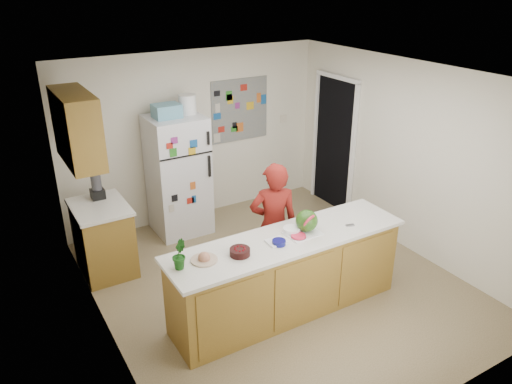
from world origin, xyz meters
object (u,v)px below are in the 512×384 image
person (274,225)px  watermelon (307,221)px  cherry_bowl (240,252)px  refrigerator (178,175)px

person → watermelon: size_ratio=6.50×
person → watermelon: person is taller
watermelon → cherry_bowl: 0.85m
person → watermelon: 0.61m
person → cherry_bowl: bearing=60.0°
refrigerator → cherry_bowl: bearing=-98.3°
person → watermelon: bearing=120.2°
refrigerator → person: size_ratio=1.10×
cherry_bowl → person: bearing=37.4°
refrigerator → cherry_bowl: size_ratio=8.31×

